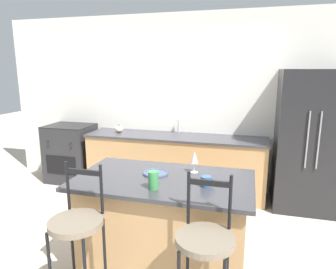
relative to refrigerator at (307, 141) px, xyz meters
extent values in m
plane|color=beige|center=(-1.83, -0.32, -0.94)|extent=(18.00, 18.00, 0.00)
cube|color=silver|center=(-1.83, 0.38, 0.41)|extent=(6.00, 0.07, 2.70)
cube|color=tan|center=(-1.83, 0.06, -0.51)|extent=(2.68, 0.64, 0.86)
cube|color=#38383D|center=(-1.83, 0.06, -0.06)|extent=(2.72, 0.68, 0.03)
cube|color=black|center=(-1.83, 0.06, -0.05)|extent=(0.56, 0.35, 0.01)
cylinder|color=#ADAFB5|center=(-1.83, 0.27, 0.06)|extent=(0.02, 0.02, 0.22)
cylinder|color=#ADAFB5|center=(-1.83, 0.21, 0.16)|extent=(0.02, 0.12, 0.02)
cube|color=tan|center=(-1.48, -1.77, -0.50)|extent=(1.48, 0.80, 0.87)
cube|color=#38383D|center=(-1.48, -1.77, -0.05)|extent=(1.60, 0.92, 0.03)
cube|color=#232326|center=(0.00, 0.00, 0.00)|extent=(0.79, 0.72, 1.87)
cylinder|color=#939399|center=(-0.06, -0.37, 0.09)|extent=(0.02, 0.02, 0.71)
cylinder|color=#939399|center=(0.06, -0.37, 0.09)|extent=(0.02, 0.02, 0.71)
cube|color=#28282B|center=(-3.64, 0.05, -0.46)|extent=(0.74, 0.61, 0.94)
cube|color=black|center=(-3.64, -0.26, -0.58)|extent=(0.53, 0.01, 0.30)
cube|color=black|center=(-3.64, 0.05, 0.02)|extent=(0.74, 0.61, 0.02)
cylinder|color=black|center=(-3.85, -0.26, -0.20)|extent=(0.03, 0.02, 0.03)
cylinder|color=black|center=(-3.43, -0.26, -0.20)|extent=(0.03, 0.02, 0.03)
cylinder|color=black|center=(-3.85, -0.26, -0.27)|extent=(0.03, 0.02, 0.03)
cylinder|color=black|center=(-3.43, -0.26, -0.27)|extent=(0.03, 0.02, 0.03)
cylinder|color=black|center=(-2.10, -2.31, -0.57)|extent=(0.02, 0.02, 0.74)
cylinder|color=black|center=(-1.81, -2.31, -0.57)|extent=(0.02, 0.02, 0.74)
cylinder|color=#7F705B|center=(-1.96, -2.46, -0.18)|extent=(0.40, 0.40, 0.04)
cylinder|color=black|center=(-2.10, -2.31, 0.04)|extent=(0.02, 0.02, 0.40)
cylinder|color=black|center=(-1.81, -2.31, 0.04)|extent=(0.02, 0.02, 0.40)
cube|color=black|center=(-1.96, -2.31, 0.17)|extent=(0.29, 0.02, 0.04)
cylinder|color=#7F705B|center=(-1.00, -2.43, -0.18)|extent=(0.40, 0.40, 0.04)
cylinder|color=black|center=(-1.14, -2.28, 0.04)|extent=(0.02, 0.02, 0.40)
cylinder|color=black|center=(-0.85, -2.28, 0.04)|extent=(0.02, 0.02, 0.40)
cube|color=black|center=(-1.00, -2.28, 0.17)|extent=(0.29, 0.02, 0.04)
cylinder|color=#425170|center=(-1.58, -1.68, -0.02)|extent=(0.24, 0.24, 0.01)
torus|color=#425170|center=(-1.58, -1.68, -0.02)|extent=(0.23, 0.23, 0.01)
cylinder|color=white|center=(-1.24, -1.54, -0.03)|extent=(0.07, 0.07, 0.00)
cylinder|color=white|center=(-1.24, -1.54, 0.02)|extent=(0.01, 0.01, 0.09)
cone|color=white|center=(-1.24, -1.54, 0.12)|extent=(0.08, 0.08, 0.11)
cylinder|color=#335689|center=(-1.08, -1.86, 0.01)|extent=(0.09, 0.09, 0.09)
torus|color=#335689|center=(-1.04, -1.86, 0.02)|extent=(0.06, 0.01, 0.06)
cylinder|color=#3D934C|center=(-1.49, -2.03, 0.04)|extent=(0.08, 0.08, 0.15)
ellipsoid|color=beige|center=(-2.74, 0.05, 0.00)|extent=(0.13, 0.13, 0.10)
cylinder|color=brown|center=(-2.74, 0.05, 0.07)|extent=(0.02, 0.02, 0.02)
camera|label=1|loc=(-0.76, -4.23, 0.93)|focal=32.00mm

